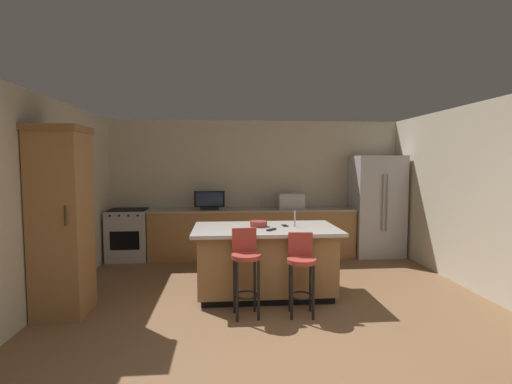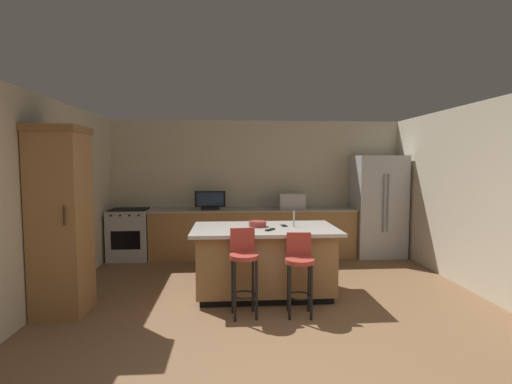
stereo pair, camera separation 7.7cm
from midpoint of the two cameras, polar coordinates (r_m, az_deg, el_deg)
The scene contains 17 objects.
wall_back at distance 7.42m, azimuth 0.46°, elevation 0.72°, with size 6.12×0.12×2.60m, color beige.
wall_left at distance 5.60m, azimuth -28.10°, elevation -1.00°, with size 0.12×5.00×2.60m, color beige.
wall_right at distance 6.16m, azimuth 29.96°, elevation -0.62°, with size 0.12×5.00×2.60m, color beige.
counter_back at distance 7.14m, azimuth -0.07°, elevation -6.23°, with size 3.85×0.62×0.92m.
kitchen_island at distance 5.15m, azimuth 1.73°, elevation -10.31°, with size 1.92×1.10×0.92m.
refrigerator at distance 7.57m, azimuth 18.31°, elevation -2.03°, with size 0.92×0.73×1.92m.
range_oven at distance 7.35m, azimuth -18.32°, elevation -6.10°, with size 0.73×0.63×0.94m.
cabinet_tower at distance 4.92m, azimuth -27.13°, elevation -3.49°, with size 0.59×0.62×2.20m.
microwave at distance 7.14m, azimuth 5.72°, elevation -1.37°, with size 0.48×0.36×0.29m, color #B7BABF.
tv_monitor at distance 7.00m, azimuth -6.67°, elevation -1.37°, with size 0.56×0.16×0.35m.
sink_faucet_back at distance 7.17m, azimuth 1.42°, elevation -1.51°, with size 0.02×0.02×0.24m, color #B2B2B7.
sink_faucet_island at distance 5.09m, azimuth 6.21°, elevation -4.08°, with size 0.02×0.02×0.22m, color #B2B2B7.
bar_stool_left at distance 4.43m, azimuth -1.36°, elevation -10.84°, with size 0.34×0.35×1.02m.
bar_stool_right at distance 4.50m, azimuth 7.11°, elevation -11.21°, with size 0.34×0.35×0.96m.
fruit_bowl at distance 5.11m, azimuth 0.68°, elevation -4.86°, with size 0.24×0.24×0.07m, color #993833.
cell_phone at distance 5.18m, azimuth 4.69°, elevation -5.12°, with size 0.07×0.15×0.01m, color black.
tv_remote at distance 4.83m, azimuth 2.61°, elevation -5.72°, with size 0.04×0.17×0.02m, color black.
Camera 2 is at (-0.54, -2.79, 1.78)m, focal length 26.33 mm.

